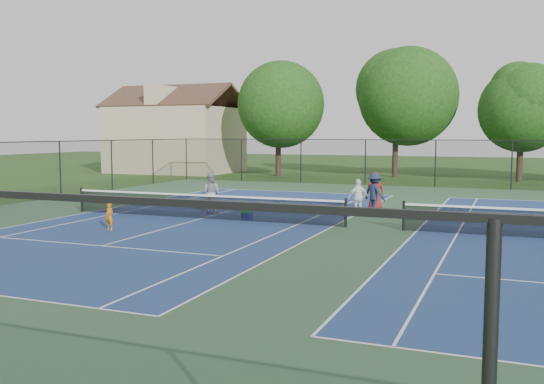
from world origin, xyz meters
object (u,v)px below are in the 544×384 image
at_px(child_player, 109,216).
at_px(instructor, 211,193).
at_px(bystander_a, 358,197).
at_px(bystander_c, 375,191).
at_px(tree_back_c, 522,104).
at_px(clapboard_house, 176,137).
at_px(ball_hopper, 247,207).
at_px(ball_crate, 247,216).
at_px(tree_back_b, 396,92).
at_px(bystander_b, 375,193).
at_px(tree_back_a, 278,100).

distance_m(child_player, instructor, 5.57).
distance_m(bystander_a, bystander_c, 2.01).
bearing_deg(bystander_c, tree_back_c, -139.53).
bearing_deg(child_player, bystander_c, 60.47).
height_order(tree_back_c, clapboard_house, tree_back_c).
xyz_separation_m(instructor, ball_hopper, (2.26, -1.28, -0.37)).
height_order(tree_back_c, ball_crate, tree_back_c).
height_order(bystander_a, ball_crate, bystander_a).
xyz_separation_m(tree_back_b, tree_back_c, (9.00, -1.00, -1.11)).
relative_size(clapboard_house, ball_crate, 28.24).
xyz_separation_m(child_player, instructor, (1.22, 5.42, 0.38)).
bearing_deg(bystander_b, child_player, 80.02).
height_order(tree_back_a, tree_back_b, tree_back_b).
bearing_deg(bystander_b, clapboard_house, -8.92).
bearing_deg(bystander_b, tree_back_b, -47.63).
xyz_separation_m(tree_back_c, child_player, (-13.69, -28.74, -4.99)).
xyz_separation_m(clapboard_house, ball_crate, (17.79, -24.60, -2.94)).
bearing_deg(tree_back_a, child_player, -81.17).
xyz_separation_m(clapboard_house, ball_hopper, (17.79, -24.60, -2.58)).
distance_m(clapboard_house, child_player, 32.21).
relative_size(instructor, bystander_c, 1.01).
relative_size(tree_back_b, ball_hopper, 23.35).
distance_m(tree_back_b, bystander_a, 23.64).
bearing_deg(child_player, instructor, 87.97).
relative_size(bystander_c, ball_hopper, 4.02).
relative_size(bystander_b, ball_hopper, 4.05).
bearing_deg(instructor, child_player, 73.75).
bearing_deg(clapboard_house, tree_back_c, 0.00).
height_order(bystander_a, ball_hopper, bystander_a).
xyz_separation_m(bystander_a, bystander_b, (0.47, 1.01, 0.10)).
bearing_deg(tree_back_c, ball_hopper, -112.53).
height_order(instructor, ball_hopper, instructor).
height_order(ball_crate, ball_hopper, ball_hopper).
relative_size(tree_back_c, instructor, 4.80).
bearing_deg(bystander_a, ball_hopper, -2.31).
bearing_deg(ball_hopper, tree_back_c, 67.47).
distance_m(bystander_c, ball_hopper, 6.35).
bearing_deg(tree_back_b, bystander_c, -82.05).
relative_size(ball_crate, ball_hopper, 0.89).
bearing_deg(tree_back_b, clapboard_house, -176.99).
distance_m(instructor, ball_hopper, 2.62).
relative_size(instructor, ball_hopper, 4.07).
bearing_deg(ball_hopper, ball_crate, 0.00).
relative_size(child_player, instructor, 0.56).
height_order(clapboard_house, bystander_a, clapboard_house).
bearing_deg(bystander_c, ball_hopper, 17.25).
distance_m(clapboard_house, bystander_b, 30.39).
height_order(child_player, ball_hopper, child_player).
xyz_separation_m(tree_back_b, bystander_c, (2.90, -20.77, -5.73)).
bearing_deg(tree_back_b, tree_back_c, -6.34).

